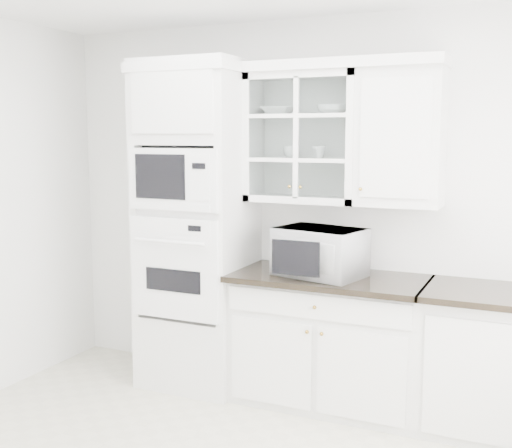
% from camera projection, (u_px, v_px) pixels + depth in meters
% --- Properties ---
extents(room_shell, '(4.00, 3.50, 2.70)m').
position_uv_depth(room_shell, '(225.00, 152.00, 3.47)').
color(room_shell, white).
rests_on(room_shell, ground).
extents(oven_column, '(0.76, 0.68, 2.40)m').
position_uv_depth(oven_column, '(197.00, 226.00, 4.75)').
color(oven_column, white).
rests_on(oven_column, ground).
extents(base_cabinet_run, '(1.32, 0.67, 0.92)m').
position_uv_depth(base_cabinet_run, '(329.00, 339.00, 4.46)').
color(base_cabinet_run, white).
rests_on(base_cabinet_run, ground).
extents(extra_base_cabinet, '(0.72, 0.67, 0.92)m').
position_uv_depth(extra_base_cabinet, '(481.00, 360.00, 4.05)').
color(extra_base_cabinet, white).
rests_on(extra_base_cabinet, ground).
extents(upper_cabinet_glass, '(0.80, 0.33, 0.90)m').
position_uv_depth(upper_cabinet_glass, '(304.00, 138.00, 4.49)').
color(upper_cabinet_glass, white).
rests_on(upper_cabinet_glass, room_shell).
extents(upper_cabinet_solid, '(0.55, 0.33, 0.90)m').
position_uv_depth(upper_cabinet_solid, '(401.00, 138.00, 4.21)').
color(upper_cabinet_solid, white).
rests_on(upper_cabinet_solid, room_shell).
extents(crown_molding, '(2.14, 0.38, 0.07)m').
position_uv_depth(crown_molding, '(290.00, 67.00, 4.45)').
color(crown_molding, white).
rests_on(crown_molding, room_shell).
extents(countertop_microwave, '(0.65, 0.58, 0.33)m').
position_uv_depth(countertop_microwave, '(321.00, 252.00, 4.36)').
color(countertop_microwave, white).
rests_on(countertop_microwave, base_cabinet_run).
extents(bowl_a, '(0.27, 0.27, 0.06)m').
position_uv_depth(bowl_a, '(278.00, 111.00, 4.55)').
color(bowl_a, white).
rests_on(bowl_a, upper_cabinet_glass).
extents(bowl_b, '(0.23, 0.23, 0.07)m').
position_uv_depth(bowl_b, '(333.00, 109.00, 4.37)').
color(bowl_b, white).
rests_on(bowl_b, upper_cabinet_glass).
extents(cup_a, '(0.12, 0.12, 0.08)m').
position_uv_depth(cup_a, '(291.00, 152.00, 4.56)').
color(cup_a, white).
rests_on(cup_a, upper_cabinet_glass).
extents(cup_b, '(0.11, 0.11, 0.09)m').
position_uv_depth(cup_b, '(319.00, 152.00, 4.44)').
color(cup_b, white).
rests_on(cup_b, upper_cabinet_glass).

